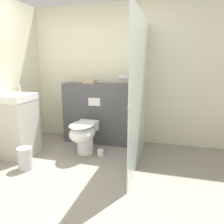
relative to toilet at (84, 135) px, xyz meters
name	(u,v)px	position (x,y,z in m)	size (l,w,h in m)	color
ground_plane	(60,188)	(0.10, -1.01, -0.33)	(12.00, 12.00, 0.00)	gray
wall_back	(105,75)	(0.10, 0.86, 0.92)	(8.00, 0.06, 2.50)	beige
partition_panel	(97,113)	(0.03, 0.61, 0.22)	(1.26, 0.33, 1.11)	#4C4C51
shower_glass	(140,93)	(0.90, -0.04, 0.72)	(0.04, 1.73, 2.11)	silver
toilet	(84,135)	(0.00, 0.00, 0.00)	(0.39, 0.63, 0.53)	white
sink_vanity	(17,125)	(-1.01, -0.30, 0.17)	(0.51, 0.54, 1.14)	beige
hair_drier	(124,78)	(0.52, 0.60, 0.88)	(0.19, 0.07, 0.15)	#B7B7BC
folded_towel	(89,82)	(-0.11, 0.58, 0.81)	(0.23, 0.18, 0.07)	tan
spare_toilet_roll	(101,152)	(0.28, 0.03, -0.29)	(0.10, 0.10, 0.10)	white
waste_bin	(25,158)	(-0.60, -0.69, -0.18)	(0.20, 0.20, 0.32)	silver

